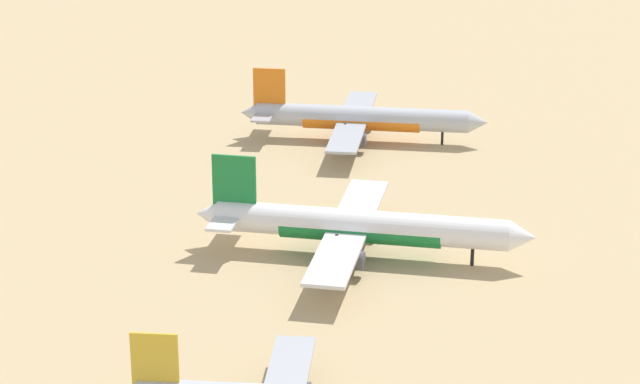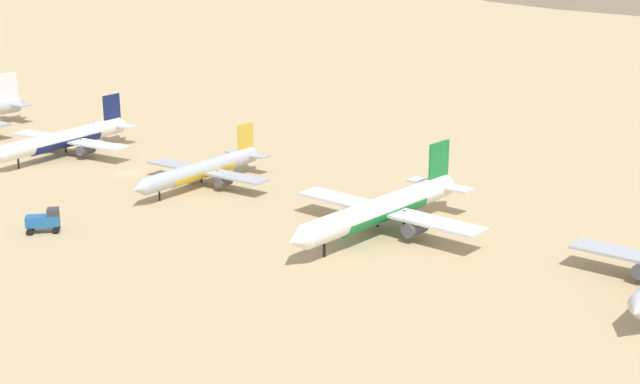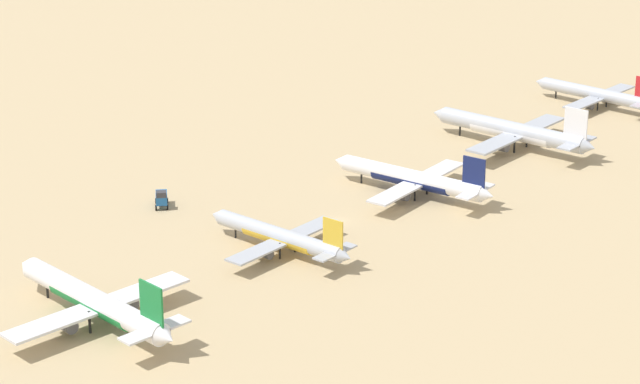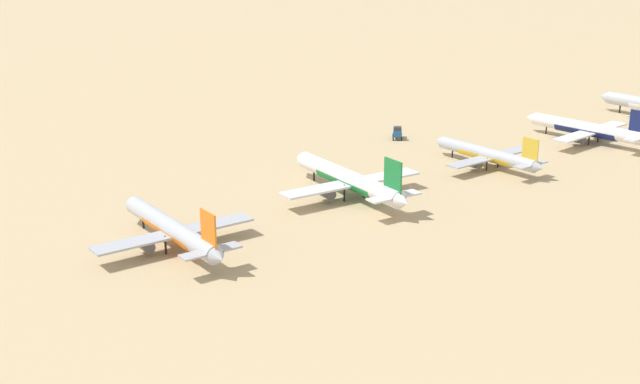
% 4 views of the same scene
% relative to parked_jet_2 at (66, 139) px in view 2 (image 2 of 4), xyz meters
% --- Properties ---
extents(ground_plane, '(1800.00, 1800.00, 0.00)m').
position_rel_parked_jet_2_xyz_m(ground_plane, '(1.80, 21.85, -3.73)').
color(ground_plane, tan).
extents(parked_jet_2, '(38.88, 31.69, 11.21)m').
position_rel_parked_jet_2_xyz_m(parked_jet_2, '(0.00, 0.00, 0.00)').
color(parked_jet_2, white).
rests_on(parked_jet_2, ground).
extents(parked_jet_3, '(34.44, 27.95, 9.93)m').
position_rel_parked_jet_2_xyz_m(parked_jet_3, '(-0.85, 40.65, -0.43)').
color(parked_jet_3, '#B2B7C1').
rests_on(parked_jet_3, ground).
extents(parked_jet_4, '(42.53, 34.55, 12.27)m').
position_rel_parked_jet_2_xyz_m(parked_jet_4, '(0.98, 82.69, 0.35)').
color(parked_jet_4, white).
rests_on(parked_jet_4, ground).
extents(service_truck, '(5.56, 5.30, 3.90)m').
position_rel_parked_jet_2_xyz_m(service_truck, '(33.67, 39.73, -1.65)').
color(service_truck, '#1E5999').
rests_on(service_truck, ground).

